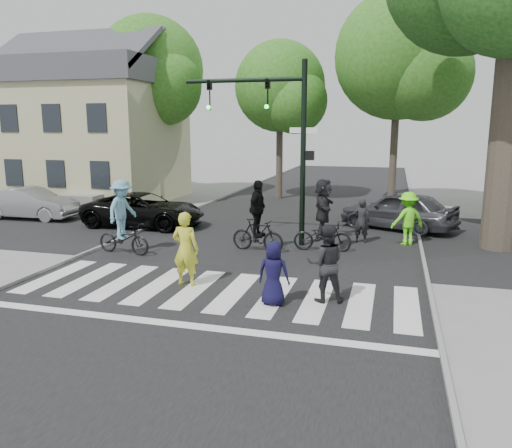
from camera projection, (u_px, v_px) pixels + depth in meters
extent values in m
plane|color=gray|center=(199.00, 304.00, 11.20)|extent=(120.00, 120.00, 0.00)
cube|color=black|center=(258.00, 251.00, 15.92)|extent=(10.00, 70.00, 0.01)
cube|color=black|center=(279.00, 232.00, 18.76)|extent=(70.00, 10.00, 0.01)
cube|color=gray|center=(117.00, 240.00, 17.24)|extent=(0.10, 70.00, 0.10)
cube|color=gray|center=(424.00, 261.00, 14.59)|extent=(0.10, 70.00, 0.10)
cube|color=silver|center=(56.00, 276.00, 13.32)|extent=(0.55, 3.00, 0.01)
cube|color=silver|center=(89.00, 279.00, 13.06)|extent=(0.55, 3.00, 0.01)
cube|color=silver|center=(123.00, 282.00, 12.80)|extent=(0.55, 3.00, 0.01)
cube|color=silver|center=(158.00, 285.00, 12.53)|extent=(0.55, 3.00, 0.01)
cube|color=silver|center=(195.00, 288.00, 12.27)|extent=(0.55, 3.00, 0.01)
cube|color=silver|center=(234.00, 292.00, 12.01)|extent=(0.55, 3.00, 0.01)
cube|color=silver|center=(274.00, 296.00, 11.75)|extent=(0.55, 3.00, 0.01)
cube|color=silver|center=(316.00, 300.00, 11.49)|extent=(0.55, 3.00, 0.01)
cube|color=silver|center=(361.00, 304.00, 11.22)|extent=(0.55, 3.00, 0.01)
cube|color=silver|center=(407.00, 308.00, 10.96)|extent=(0.55, 3.00, 0.01)
cube|color=silver|center=(177.00, 324.00, 10.06)|extent=(10.00, 0.30, 0.01)
cylinder|color=black|center=(303.00, 155.00, 16.16)|extent=(0.18, 0.18, 6.00)
cylinder|color=black|center=(244.00, 80.00, 16.22)|extent=(4.00, 0.14, 0.14)
imported|color=black|center=(268.00, 94.00, 16.10)|extent=(0.16, 0.20, 1.00)
sphere|color=#19E533|center=(267.00, 107.00, 16.07)|extent=(0.14, 0.14, 0.14)
imported|color=black|center=(209.00, 95.00, 16.63)|extent=(0.16, 0.20, 1.00)
sphere|color=#19E533|center=(208.00, 107.00, 16.59)|extent=(0.14, 0.14, 0.14)
cube|color=black|center=(310.00, 155.00, 16.11)|extent=(0.28, 0.18, 0.30)
cube|color=#FF660C|center=(313.00, 156.00, 16.08)|extent=(0.02, 0.14, 0.20)
cube|color=white|center=(304.00, 130.00, 16.01)|extent=(0.90, 0.04, 0.18)
cylinder|color=brown|center=(509.00, 140.00, 15.65)|extent=(1.20, 1.20, 7.00)
cylinder|color=brown|center=(80.00, 142.00, 29.61)|extent=(0.36, 0.36, 5.95)
sphere|color=#326215|center=(76.00, 83.00, 28.95)|extent=(5.20, 5.20, 5.20)
sphere|color=#326215|center=(85.00, 97.00, 28.10)|extent=(3.64, 3.64, 3.64)
cylinder|color=brown|center=(153.00, 139.00, 27.78)|extent=(0.36, 0.36, 6.44)
sphere|color=#326215|center=(150.00, 70.00, 27.07)|extent=(5.80, 5.80, 5.80)
sphere|color=#326215|center=(163.00, 86.00, 26.12)|extent=(4.06, 4.06, 4.06)
cylinder|color=brown|center=(279.00, 147.00, 27.06)|extent=(0.36, 0.36, 5.60)
sphere|color=#326215|center=(280.00, 86.00, 26.45)|extent=(4.80, 4.80, 4.80)
sphere|color=#326215|center=(295.00, 101.00, 25.67)|extent=(3.36, 3.36, 3.36)
cylinder|color=brown|center=(394.00, 138.00, 24.15)|extent=(0.36, 0.36, 6.72)
sphere|color=#326215|center=(399.00, 55.00, 23.41)|extent=(6.00, 6.00, 6.00)
sphere|color=#326215|center=(425.00, 74.00, 22.43)|extent=(4.20, 4.20, 4.20)
cube|color=#BAB88A|center=(96.00, 144.00, 26.87)|extent=(8.00, 7.00, 6.00)
cube|color=#47474C|center=(92.00, 74.00, 26.17)|extent=(8.40, 7.40, 1.20)
cube|color=#47474C|center=(69.00, 49.00, 24.23)|extent=(8.40, 3.69, 2.44)
cube|color=#47474C|center=(110.00, 59.00, 27.73)|extent=(8.40, 3.69, 2.44)
cube|color=black|center=(14.00, 172.00, 24.42)|extent=(1.00, 0.06, 1.30)
cube|color=black|center=(9.00, 118.00, 23.92)|extent=(1.00, 0.06, 1.30)
cube|color=black|center=(56.00, 174.00, 23.79)|extent=(1.00, 0.06, 1.30)
cube|color=black|center=(52.00, 118.00, 23.29)|extent=(1.00, 0.06, 1.30)
cube|color=black|center=(100.00, 175.00, 23.16)|extent=(1.00, 0.06, 1.30)
cube|color=black|center=(97.00, 118.00, 22.66)|extent=(1.00, 0.06, 1.30)
cube|color=gray|center=(82.00, 203.00, 23.38)|extent=(2.00, 1.20, 0.80)
imported|color=gold|center=(186.00, 249.00, 12.37)|extent=(0.70, 0.47, 1.88)
imported|color=black|center=(274.00, 273.00, 11.05)|extent=(0.72, 0.48, 1.46)
imported|color=black|center=(326.00, 263.00, 11.24)|extent=(1.01, 0.87, 1.79)
imported|color=black|center=(124.00, 239.00, 15.56)|extent=(1.90, 0.87, 0.97)
imported|color=#6296B1|center=(122.00, 209.00, 15.38)|extent=(0.83, 1.27, 1.85)
imported|color=black|center=(258.00, 235.00, 15.87)|extent=(1.79, 0.73, 1.05)
imported|color=black|center=(258.00, 209.00, 15.71)|extent=(0.58, 1.11, 1.81)
imported|color=black|center=(322.00, 236.00, 15.91)|extent=(1.87, 0.77, 0.96)
imported|color=black|center=(323.00, 208.00, 15.74)|extent=(0.67, 1.74, 1.84)
imported|color=black|center=(144.00, 210.00, 19.78)|extent=(4.83, 2.26, 1.34)
imported|color=gray|center=(31.00, 203.00, 21.40)|extent=(4.15, 1.57, 1.35)
imported|color=#37383E|center=(398.00, 210.00, 19.21)|extent=(4.75, 3.36, 1.50)
imported|color=#66FF1A|center=(408.00, 219.00, 16.65)|extent=(1.34, 1.16, 1.80)
imported|color=black|center=(361.00, 221.00, 16.99)|extent=(0.56, 0.38, 1.52)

